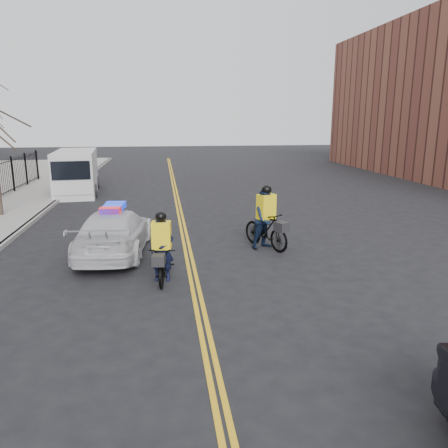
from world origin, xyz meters
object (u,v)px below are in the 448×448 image
cyclist_near (162,257)px  cyclist_far (266,224)px  police_cruiser (115,232)px  cargo_van (76,173)px

cyclist_near → cyclist_far: (3.33, 2.46, 0.18)m
police_cruiser → cyclist_far: cyclist_far is taller
cargo_van → cyclist_far: (8.02, -11.93, -0.34)m
police_cruiser → cyclist_far: bearing=-176.4°
cargo_van → cyclist_far: cargo_van is taller
cyclist_near → police_cruiser: bearing=126.7°
cargo_van → cyclist_far: 14.38m
police_cruiser → cargo_van: 12.26m
cargo_van → cyclist_near: size_ratio=3.02×
police_cruiser → cyclist_near: (1.45, -2.58, -0.06)m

